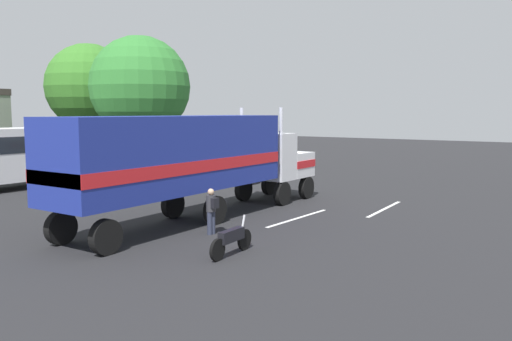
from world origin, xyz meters
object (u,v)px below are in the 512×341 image
motorcycle (232,239)px  tree_center (140,87)px  semi_truck (195,157)px  person_bystander (211,209)px  tree_left (89,87)px

motorcycle → tree_center: 21.39m
semi_truck → tree_center: 15.70m
motorcycle → tree_center: tree_center is taller
person_bystander → tree_left: 25.91m
person_bystander → tree_center: 18.57m
tree_left → person_bystander: bearing=-119.4°
motorcycle → tree_left: size_ratio=0.22×
person_bystander → tree_left: tree_left is taller
semi_truck → person_bystander: size_ratio=8.71×
person_bystander → tree_left: size_ratio=0.17×
tree_left → tree_center: (-1.95, -7.63, -0.25)m
tree_left → motorcycle: bearing=-120.3°
tree_left → tree_center: tree_left is taller
semi_truck → tree_left: (10.94, 20.04, 3.69)m
person_bystander → tree_center: (10.50, 14.46, 5.07)m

